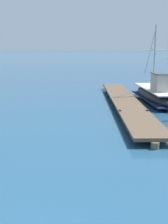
% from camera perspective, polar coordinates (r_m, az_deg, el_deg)
% --- Properties ---
extents(floating_dock, '(3.28, 17.31, 0.53)m').
position_cam_1_polar(floating_dock, '(20.61, 8.00, 2.08)').
color(floating_dock, brown).
rests_on(floating_dock, ground).
extents(fishing_boat_0, '(1.85, 7.26, 5.64)m').
position_cam_1_polar(fishing_boat_0, '(22.36, 13.55, 3.46)').
color(fishing_boat_0, black).
rests_on(fishing_boat_0, ground).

